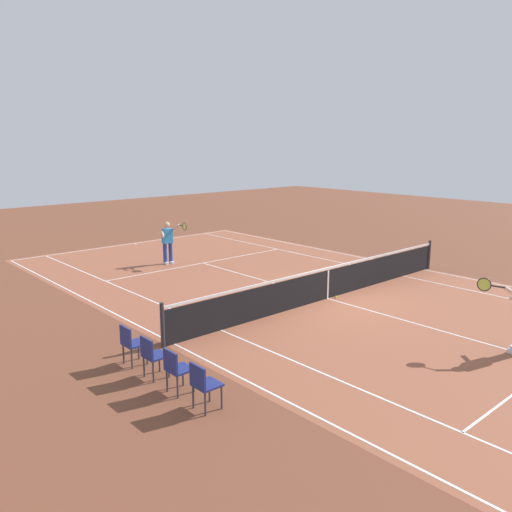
% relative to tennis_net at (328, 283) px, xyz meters
% --- Properties ---
extents(ground_plane, '(60.00, 60.00, 0.00)m').
position_rel_tennis_net_xyz_m(ground_plane, '(0.00, 0.00, -0.49)').
color(ground_plane, brown).
extents(court_slab, '(24.20, 11.40, 0.00)m').
position_rel_tennis_net_xyz_m(court_slab, '(0.00, 0.00, -0.49)').
color(court_slab, '#935138').
rests_on(court_slab, ground_plane).
extents(court_line_markings, '(23.85, 11.05, 0.01)m').
position_rel_tennis_net_xyz_m(court_line_markings, '(0.00, 0.00, -0.49)').
color(court_line_markings, white).
rests_on(court_line_markings, ground_plane).
extents(tennis_net, '(0.10, 11.70, 1.08)m').
position_rel_tennis_net_xyz_m(tennis_net, '(0.00, 0.00, 0.00)').
color(tennis_net, '#2D2D33').
rests_on(tennis_net, ground_plane).
extents(tennis_player_near, '(1.10, 0.78, 1.70)m').
position_rel_tennis_net_xyz_m(tennis_player_near, '(7.22, 1.04, 0.44)').
color(tennis_player_near, navy).
rests_on(tennis_player_near, ground_plane).
extents(tennis_ball, '(0.07, 0.07, 0.07)m').
position_rel_tennis_net_xyz_m(tennis_ball, '(-0.14, -0.23, -0.46)').
color(tennis_ball, '#CCE01E').
rests_on(tennis_ball, ground_plane).
extents(spectator_chair_0, '(0.44, 0.44, 0.88)m').
position_rel_tennis_net_xyz_m(spectator_chair_0, '(-2.98, 6.82, 0.03)').
color(spectator_chair_0, '#38383D').
rests_on(spectator_chair_0, ground_plane).
extents(spectator_chair_1, '(0.44, 0.44, 0.88)m').
position_rel_tennis_net_xyz_m(spectator_chair_1, '(-2.12, 6.82, 0.03)').
color(spectator_chair_1, '#38383D').
rests_on(spectator_chair_1, ground_plane).
extents(spectator_chair_2, '(0.44, 0.44, 0.88)m').
position_rel_tennis_net_xyz_m(spectator_chair_2, '(-1.26, 6.82, 0.03)').
color(spectator_chair_2, '#38383D').
rests_on(spectator_chair_2, ground_plane).
extents(spectator_chair_3, '(0.44, 0.44, 0.88)m').
position_rel_tennis_net_xyz_m(spectator_chair_3, '(-0.40, 6.82, 0.03)').
color(spectator_chair_3, '#38383D').
rests_on(spectator_chair_3, ground_plane).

